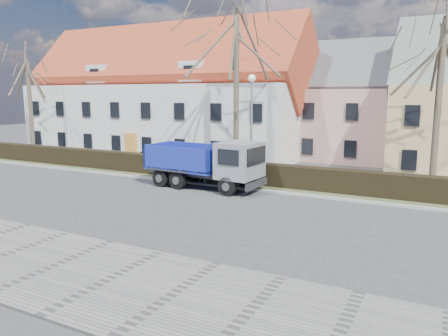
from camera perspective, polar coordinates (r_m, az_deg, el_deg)
The scene contains 14 objects.
ground at distance 21.36m, azimuth -3.69°, elevation -5.05°, with size 120.00×120.00×0.00m, color #3C3C3E.
sidewalk_near at distance 15.12m, azimuth -21.08°, elevation -11.82°, with size 80.00×5.00×0.08m, color gray.
curb_far at distance 25.28m, azimuth 1.74°, elevation -2.59°, with size 80.00×0.30×0.12m, color #9C9A94.
grass_strip at distance 26.70m, azimuth 3.25°, elevation -1.96°, with size 80.00×3.00×0.10m, color #43502D.
hedge at distance 26.40m, azimuth 3.08°, elevation -0.77°, with size 60.00×0.90×1.30m, color black.
building_white at distance 41.20m, azimuth -7.68°, elevation 8.62°, with size 26.80×10.80×9.50m, color silver, non-canonical shape.
building_pink at distance 38.26m, azimuth 17.58°, elevation 7.07°, with size 10.80×8.80×8.00m, color tan, non-canonical shape.
tree_0 at distance 41.93m, azimuth -24.03°, elevation 8.18°, with size 7.20×7.20×9.90m, color brown, non-canonical shape.
tree_1 at distance 29.10m, azimuth 1.62°, elevation 11.43°, with size 9.20×9.20×12.65m, color brown, non-canonical shape.
tree_2 at distance 26.14m, azimuth 26.28°, elevation 8.85°, with size 8.00×8.00×11.00m, color brown, non-canonical shape.
dump_truck at distance 25.47m, azimuth -3.12°, elevation 0.69°, with size 7.27×2.70×2.91m, color navy, non-canonical shape.
streetlight at distance 27.05m, azimuth 3.59°, elevation 5.23°, with size 0.52×0.52×6.68m, color gray, non-canonical shape.
cart_frame at distance 26.58m, azimuth -3.12°, elevation -1.36°, with size 0.76×0.43×0.69m, color silver, non-canonical shape.
parked_car_a at distance 36.64m, azimuth -9.09°, elevation 2.09°, with size 1.61×4.00×1.36m, color black.
Camera 1 is at (10.80, -17.62, 5.40)m, focal length 35.00 mm.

